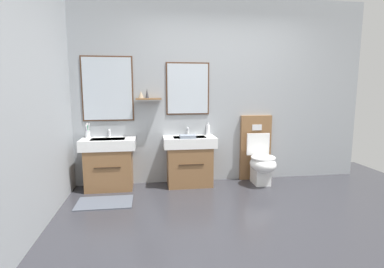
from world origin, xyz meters
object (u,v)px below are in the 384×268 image
vanity_sink_right (189,160)px  soap_dispenser (208,129)px  toilet (259,158)px  toothbrush_cup (88,133)px  folded_hand_towel (188,137)px  vanity_sink_left (109,162)px

vanity_sink_right → soap_dispenser: soap_dispenser is taller
vanity_sink_right → soap_dispenser: 0.54m
toilet → soap_dispenser: 0.88m
toothbrush_cup → folded_hand_towel: toothbrush_cup is taller
soap_dispenser → vanity_sink_right: bearing=-154.5°
vanity_sink_right → toothbrush_cup: (-1.44, 0.14, 0.40)m
folded_hand_towel → vanity_sink_left: bearing=174.1°
toilet → toothbrush_cup: toilet is taller
vanity_sink_left → vanity_sink_right: size_ratio=1.00×
toothbrush_cup → vanity_sink_right: bearing=-5.4°
toilet → vanity_sink_right: bearing=178.6°
vanity_sink_left → soap_dispenser: soap_dispenser is taller
vanity_sink_right → toothbrush_cup: toothbrush_cup is taller
vanity_sink_left → vanity_sink_right: 1.14m
vanity_sink_left → toothbrush_cup: size_ratio=3.60×
vanity_sink_left → vanity_sink_right: same height
folded_hand_towel → toothbrush_cup: bearing=169.9°
vanity_sink_left → folded_hand_towel: 1.17m
soap_dispenser → folded_hand_towel: soap_dispenser is taller
toilet → soap_dispenser: toilet is taller
vanity_sink_left → soap_dispenser: bearing=5.7°
soap_dispenser → folded_hand_towel: 0.43m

